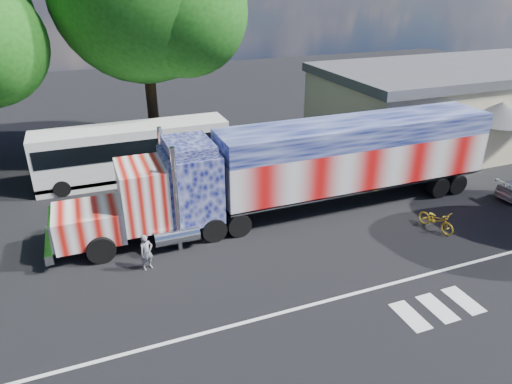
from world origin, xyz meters
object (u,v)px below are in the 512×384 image
object	(u,v)px
woman	(146,252)
bicycle	(436,220)
coach_bus	(134,152)
semi_truck	(308,165)

from	to	relation	value
woman	bicycle	size ratio (longest dim) A/B	0.81
coach_bus	woman	world-z (taller)	coach_bus
woman	bicycle	xyz separation A→B (m)	(13.19, -1.68, -0.27)
semi_truck	woman	distance (m)	8.89
semi_truck	bicycle	world-z (taller)	semi_truck
semi_truck	bicycle	bearing A→B (deg)	-40.23
coach_bus	bicycle	xyz separation A→B (m)	(12.30, -11.40, -1.15)
semi_truck	coach_bus	size ratio (longest dim) A/B	2.03
semi_truck	woman	xyz separation A→B (m)	(-8.40, -2.37, -1.67)
coach_bus	bicycle	size ratio (longest dim) A/B	5.74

